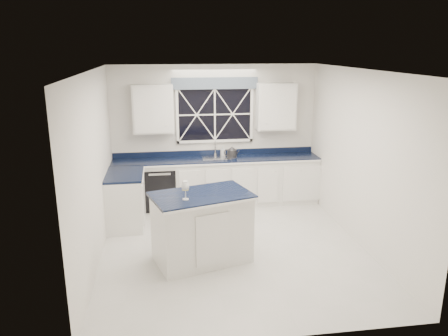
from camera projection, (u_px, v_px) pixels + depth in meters
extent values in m
plane|color=beige|center=(233.00, 247.00, 6.81)|extent=(4.50, 4.50, 0.00)
cube|color=silver|center=(215.00, 134.00, 8.59)|extent=(4.00, 0.10, 2.70)
cube|color=silver|center=(217.00, 182.00, 8.55)|extent=(3.98, 0.60, 0.90)
cube|color=silver|center=(126.00, 200.00, 7.55)|extent=(0.60, 1.00, 0.90)
cube|color=black|center=(217.00, 159.00, 8.42)|extent=(3.98, 0.64, 0.04)
cube|color=black|center=(160.00, 187.00, 8.41)|extent=(0.60, 0.58, 0.82)
cube|color=black|center=(215.00, 114.00, 8.46)|extent=(1.40, 0.02, 1.00)
cube|color=slate|center=(215.00, 83.00, 8.24)|extent=(1.65, 0.04, 0.22)
cube|color=silver|center=(153.00, 109.00, 8.12)|extent=(0.75, 0.34, 0.90)
cube|color=silver|center=(276.00, 106.00, 8.45)|extent=(0.75, 0.34, 0.90)
cylinder|color=#B9B9BB|center=(215.00, 155.00, 8.62)|extent=(0.05, 0.05, 0.04)
cylinder|color=#B9B9BB|center=(215.00, 148.00, 8.59)|extent=(0.02, 0.02, 0.28)
cylinder|color=#B9B9BB|center=(216.00, 142.00, 8.46)|extent=(0.02, 0.18, 0.02)
cube|color=silver|center=(202.00, 229.00, 6.28)|extent=(1.47, 1.10, 0.98)
cube|color=black|center=(201.00, 195.00, 6.14)|extent=(1.55, 1.18, 0.04)
cube|color=#A6A5A1|center=(217.00, 217.00, 8.01)|extent=(1.38, 1.00, 0.01)
cube|color=#101C38|center=(217.00, 216.00, 8.01)|extent=(1.22, 0.84, 0.01)
cylinder|color=#29292B|center=(232.00, 154.00, 8.45)|extent=(0.25, 0.25, 0.15)
cone|color=#29292B|center=(232.00, 148.00, 8.42)|extent=(0.20, 0.20, 0.07)
torus|color=#29292B|center=(227.00, 153.00, 8.47)|extent=(0.12, 0.07, 0.13)
cylinder|color=#29292B|center=(238.00, 153.00, 8.42)|extent=(0.08, 0.05, 0.10)
cylinder|color=silver|center=(186.00, 199.00, 5.91)|extent=(0.09, 0.09, 0.01)
cylinder|color=silver|center=(185.00, 194.00, 5.89)|extent=(0.01, 0.01, 0.14)
ellipsoid|color=silver|center=(185.00, 186.00, 5.86)|extent=(0.11, 0.11, 0.14)
cylinder|color=#DBD274|center=(185.00, 188.00, 5.87)|extent=(0.09, 0.09, 0.06)
imported|color=silver|center=(223.00, 151.00, 8.62)|extent=(0.10, 0.10, 0.18)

